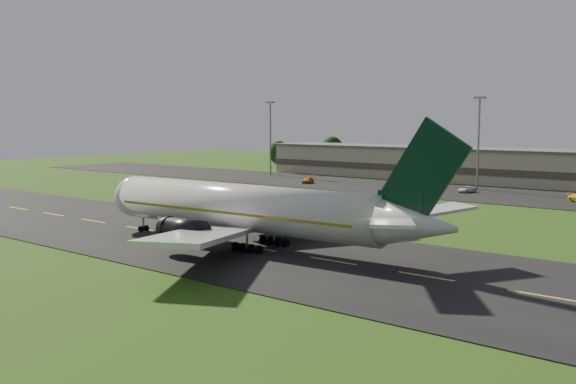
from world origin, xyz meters
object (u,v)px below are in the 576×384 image
Objects in this scene: airliner at (247,209)px; terminal at (510,167)px; service_vehicle_a at (308,180)px; light_mast_centre at (479,132)px; service_vehicle_c at (467,189)px; service_vehicle_b at (433,186)px; light_mast_west at (270,129)px.

airliner is 96.19m from terminal.
service_vehicle_a is (-38.28, -29.44, -3.16)m from terminal.
service_vehicle_c is (1.10, -8.05, -12.00)m from light_mast_centre.
airliner is 74.95m from service_vehicle_b.
terminal reaches higher than service_vehicle_c.
airliner is 0.35× the size of terminal.
service_vehicle_b is (-11.88, 73.90, -3.92)m from airliner.
service_vehicle_a is at bearing 108.95° from service_vehicle_b.
airliner reaches higher than service_vehicle_a.
service_vehicle_b is at bearing -179.94° from service_vehicle_c.
light_mast_west is (-61.40, -16.18, 8.75)m from terminal.
airliner is 13.17× the size of service_vehicle_b.
service_vehicle_b is 8.85m from service_vehicle_c.
light_mast_west is at bearing 136.02° from service_vehicle_a.
airliner is 2.52× the size of light_mast_west.
light_mast_west is 54.17m from service_vehicle_b.
light_mast_west is (-64.36, 79.95, 8.08)m from airliner.
light_mast_centre is at bearing 110.87° from service_vehicle_c.
airliner is 72.08m from service_vehicle_c.
service_vehicle_b is at bearing -6.59° from light_mast_west.
light_mast_centre is 4.75× the size of service_vehicle_a.
airliner is at bearing -86.88° from light_mast_centre.
service_vehicle_b is 0.85× the size of service_vehicle_c.
light_mast_west is 29.19m from service_vehicle_a.
light_mast_centre is (-1.40, -16.18, 8.75)m from terminal.
light_mast_west is 1.00× the size of light_mast_centre.
light_mast_centre is 5.22× the size of service_vehicle_b.
service_vehicle_c is at bearing -6.36° from service_vehicle_a.
airliner is at bearing -72.44° from service_vehicle_a.
service_vehicle_a is (-36.87, -13.25, -11.91)m from light_mast_centre.
service_vehicle_a is at bearing 118.70° from airliner.
light_mast_west reaches higher than airliner.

